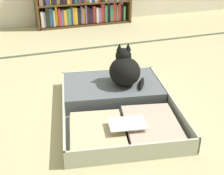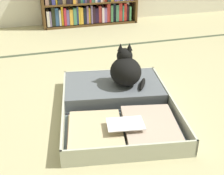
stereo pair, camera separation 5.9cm
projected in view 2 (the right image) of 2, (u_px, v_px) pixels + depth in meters
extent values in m
plane|color=tan|center=(125.00, 115.00, 1.94)|extent=(10.00, 10.00, 0.00)
cube|color=#3B4630|center=(83.00, 49.00, 3.07)|extent=(4.80, 0.05, 0.00)
cube|color=#53381B|center=(91.00, 23.00, 3.93)|extent=(1.21, 0.25, 0.02)
cube|color=#53381B|center=(90.00, 2.00, 3.80)|extent=(1.18, 0.25, 0.02)
cube|color=beige|center=(47.00, 18.00, 3.72)|extent=(0.03, 0.21, 0.19)
cube|color=slate|center=(50.00, 18.00, 3.73)|extent=(0.02, 0.21, 0.19)
cube|color=black|center=(53.00, 15.00, 3.74)|extent=(0.04, 0.21, 0.23)
cube|color=#2E5181|center=(56.00, 15.00, 3.76)|extent=(0.04, 0.21, 0.22)
cube|color=silver|center=(59.00, 16.00, 3.77)|extent=(0.02, 0.21, 0.20)
cube|color=gold|center=(61.00, 15.00, 3.78)|extent=(0.03, 0.21, 0.23)
cube|color=#C22B3A|center=(64.00, 15.00, 3.77)|extent=(0.03, 0.21, 0.22)
cube|color=slate|center=(67.00, 16.00, 3.80)|extent=(0.04, 0.21, 0.19)
cube|color=gold|center=(70.00, 16.00, 3.80)|extent=(0.04, 0.21, 0.20)
cube|color=#448564|center=(74.00, 15.00, 3.81)|extent=(0.04, 0.21, 0.21)
cube|color=#3D4B96|center=(76.00, 14.00, 3.83)|extent=(0.02, 0.21, 0.22)
cube|color=gold|center=(78.00, 14.00, 3.83)|extent=(0.02, 0.21, 0.22)
cube|color=gold|center=(80.00, 14.00, 3.83)|extent=(0.04, 0.21, 0.21)
cube|color=black|center=(83.00, 14.00, 3.85)|extent=(0.04, 0.21, 0.20)
cube|color=slate|center=(86.00, 13.00, 3.86)|extent=(0.02, 0.21, 0.22)
cube|color=gold|center=(88.00, 14.00, 3.87)|extent=(0.03, 0.21, 0.20)
cube|color=slate|center=(90.00, 13.00, 3.86)|extent=(0.02, 0.21, 0.23)
cube|color=black|center=(92.00, 14.00, 3.88)|extent=(0.04, 0.21, 0.21)
cube|color=#271830|center=(95.00, 14.00, 3.90)|extent=(0.04, 0.21, 0.19)
cube|color=#B53F3B|center=(98.00, 13.00, 3.91)|extent=(0.04, 0.21, 0.21)
cube|color=silver|center=(101.00, 14.00, 3.91)|extent=(0.03, 0.21, 0.19)
cube|color=#7F5B92|center=(104.00, 14.00, 3.92)|extent=(0.04, 0.21, 0.19)
cube|color=#AC302D|center=(107.00, 12.00, 3.92)|extent=(0.04, 0.21, 0.24)
cube|color=#437A4F|center=(110.00, 12.00, 3.93)|extent=(0.03, 0.21, 0.22)
cube|color=black|center=(112.00, 11.00, 3.95)|extent=(0.04, 0.21, 0.24)
cube|color=#427558|center=(115.00, 12.00, 3.96)|extent=(0.04, 0.21, 0.21)
cube|color=#B42F29|center=(118.00, 11.00, 3.97)|extent=(0.04, 0.21, 0.23)
cube|color=#338065|center=(121.00, 12.00, 3.99)|extent=(0.02, 0.21, 0.20)
cube|color=#B72F29|center=(123.00, 11.00, 3.99)|extent=(0.04, 0.21, 0.23)
cube|color=black|center=(126.00, 12.00, 4.01)|extent=(0.03, 0.21, 0.19)
cube|color=#40854F|center=(128.00, 12.00, 4.01)|extent=(0.02, 0.21, 0.19)
cube|color=#B9BCA6|center=(123.00, 134.00, 1.74)|extent=(0.79, 0.60, 0.01)
cube|color=#B9BCA6|center=(131.00, 154.00, 1.51)|extent=(0.71, 0.14, 0.11)
cube|color=#B9BCA6|center=(63.00, 132.00, 1.69)|extent=(0.10, 0.48, 0.11)
cube|color=#B9BCA6|center=(182.00, 123.00, 1.76)|extent=(0.10, 0.48, 0.11)
cube|color=#465355|center=(123.00, 133.00, 1.74)|extent=(0.76, 0.57, 0.01)
cube|color=#B9BCA6|center=(113.00, 95.00, 2.17)|extent=(0.79, 0.60, 0.01)
cube|color=#B9BCA6|center=(110.00, 76.00, 2.36)|extent=(0.71, 0.14, 0.11)
cube|color=#B9BCA6|center=(65.00, 92.00, 2.11)|extent=(0.10, 0.48, 0.11)
cube|color=#B9BCA6|center=(160.00, 87.00, 2.19)|extent=(0.10, 0.48, 0.11)
cube|color=#465355|center=(113.00, 94.00, 2.17)|extent=(0.76, 0.57, 0.01)
cylinder|color=black|center=(118.00, 111.00, 1.95)|extent=(0.69, 0.14, 0.02)
cube|color=#79605A|center=(94.00, 132.00, 1.73)|extent=(0.38, 0.45, 0.01)
cube|color=tan|center=(95.00, 133.00, 1.71)|extent=(0.37, 0.44, 0.01)
cube|color=tan|center=(96.00, 130.00, 1.70)|extent=(0.39, 0.46, 0.02)
cube|color=#B1A194|center=(150.00, 129.00, 1.75)|extent=(0.39, 0.45, 0.02)
cube|color=#3A3D67|center=(152.00, 126.00, 1.75)|extent=(0.38, 0.42, 0.02)
cube|color=tan|center=(150.00, 124.00, 1.74)|extent=(0.39, 0.46, 0.02)
cube|color=white|center=(125.00, 124.00, 1.68)|extent=(0.23, 0.18, 0.01)
cube|color=#545A60|center=(113.00, 89.00, 2.15)|extent=(0.75, 0.56, 0.10)
torus|color=white|center=(109.00, 81.00, 2.15)|extent=(0.13, 0.13, 0.01)
cylinder|color=black|center=(85.00, 78.00, 2.32)|extent=(0.02, 0.02, 0.10)
cylinder|color=black|center=(134.00, 75.00, 2.37)|extent=(0.02, 0.02, 0.10)
cube|color=red|center=(114.00, 155.00, 1.52)|extent=(0.03, 0.01, 0.02)
cube|color=white|center=(157.00, 145.00, 1.52)|extent=(0.04, 0.01, 0.02)
cube|color=white|center=(173.00, 151.00, 1.55)|extent=(0.04, 0.01, 0.03)
cube|color=red|center=(174.00, 145.00, 1.53)|extent=(0.02, 0.01, 0.02)
ellipsoid|color=black|center=(126.00, 72.00, 2.06)|extent=(0.25, 0.28, 0.20)
ellipsoid|color=black|center=(124.00, 74.00, 2.14)|extent=(0.16, 0.11, 0.11)
sphere|color=black|center=(125.00, 56.00, 2.06)|extent=(0.11, 0.11, 0.11)
cone|color=black|center=(129.00, 47.00, 2.03)|extent=(0.04, 0.04, 0.05)
cone|color=black|center=(121.00, 47.00, 2.02)|extent=(0.04, 0.04, 0.05)
sphere|color=gold|center=(126.00, 53.00, 2.10)|extent=(0.02, 0.02, 0.02)
sphere|color=gold|center=(121.00, 53.00, 2.10)|extent=(0.02, 0.02, 0.02)
ellipsoid|color=black|center=(143.00, 84.00, 2.07)|extent=(0.12, 0.18, 0.03)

